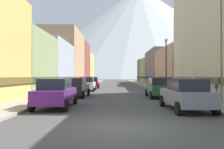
# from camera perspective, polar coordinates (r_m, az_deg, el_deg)

# --- Properties ---
(ground_plane) EXTENTS (400.00, 400.00, 0.00)m
(ground_plane) POSITION_cam_1_polar(r_m,az_deg,el_deg) (8.58, 2.06, -13.41)
(ground_plane) COLOR #414141
(sidewalk_left) EXTENTS (2.50, 100.00, 0.15)m
(sidewalk_left) POSITION_cam_1_polar(r_m,az_deg,el_deg) (43.82, -7.19, -2.85)
(sidewalk_left) COLOR gray
(sidewalk_left) RESTS_ON ground
(sidewalk_right) EXTENTS (2.50, 100.00, 0.15)m
(sidewalk_right) POSITION_cam_1_polar(r_m,az_deg,el_deg) (43.87, 9.22, -2.84)
(sidewalk_right) COLOR gray
(sidewalk_right) RESTS_ON ground
(storefront_left_1) EXTENTS (9.31, 8.60, 6.63)m
(storefront_left_1) POSITION_cam_1_polar(r_m,az_deg,el_deg) (26.49, -25.74, 2.35)
(storefront_left_1) COLOR #8C9966
(storefront_left_1) RESTS_ON ground
(storefront_left_2) EXTENTS (7.87, 11.34, 7.19)m
(storefront_left_2) POSITION_cam_1_polar(r_m,az_deg,el_deg) (35.54, -17.44, 2.06)
(storefront_left_2) COLOR #99A5B2
(storefront_left_2) RESTS_ON ground
(storefront_left_3) EXTENTS (9.24, 13.58, 11.26)m
(storefront_left_3) POSITION_cam_1_polar(r_m,az_deg,el_deg) (47.89, -13.51, 3.80)
(storefront_left_3) COLOR tan
(storefront_left_3) RESTS_ON ground
(storefront_left_4) EXTENTS (9.67, 11.03, 10.94)m
(storefront_left_4) POSITION_cam_1_polar(r_m,az_deg,el_deg) (60.40, -10.70, 2.78)
(storefront_left_4) COLOR brown
(storefront_left_4) RESTS_ON ground
(storefront_left_5) EXTENTS (7.64, 12.36, 9.25)m
(storefront_left_5) POSITION_cam_1_polar(r_m,az_deg,el_deg) (72.17, -7.99, 1.59)
(storefront_left_5) COLOR #D8B259
(storefront_left_5) RESTS_ON ground
(storefront_right_2) EXTENTS (6.89, 13.42, 6.50)m
(storefront_right_2) POSITION_cam_1_polar(r_m,az_deg,el_deg) (37.98, 17.58, 1.40)
(storefront_right_2) COLOR tan
(storefront_right_2) RESTS_ON ground
(storefront_right_3) EXTENTS (7.95, 13.43, 7.78)m
(storefront_right_3) POSITION_cam_1_polar(r_m,az_deg,el_deg) (51.49, 13.69, 1.61)
(storefront_right_3) COLOR #66605B
(storefront_right_3) RESTS_ON ground
(storefront_right_4) EXTENTS (9.54, 11.25, 6.92)m
(storefront_right_4) POSITION_cam_1_polar(r_m,az_deg,el_deg) (63.99, 11.86, 0.83)
(storefront_right_4) COLOR #8C9966
(storefront_right_4) RESTS_ON ground
(storefront_right_5) EXTENTS (9.84, 8.02, 7.37)m
(storefront_right_5) POSITION_cam_1_polar(r_m,az_deg,el_deg) (73.87, 10.48, 0.83)
(storefront_right_5) COLOR #66605B
(storefront_right_5) RESTS_ON ground
(car_left_0) EXTENTS (2.16, 4.44, 1.78)m
(car_left_0) POSITION_cam_1_polar(r_m,az_deg,el_deg) (13.98, -14.25, -4.63)
(car_left_0) COLOR #591E72
(car_left_0) RESTS_ON ground
(car_left_1) EXTENTS (2.18, 4.45, 1.78)m
(car_left_1) POSITION_cam_1_polar(r_m,az_deg,el_deg) (20.77, -9.27, -3.26)
(car_left_1) COLOR black
(car_left_1) RESTS_ON ground
(car_left_2) EXTENTS (2.11, 4.43, 1.78)m
(car_left_2) POSITION_cam_1_polar(r_m,az_deg,el_deg) (28.97, -6.40, -2.46)
(car_left_2) COLOR silver
(car_left_2) RESTS_ON ground
(car_left_3) EXTENTS (2.24, 4.48, 1.78)m
(car_left_3) POSITION_cam_1_polar(r_m,az_deg,el_deg) (35.75, -5.03, -2.08)
(car_left_3) COLOR #9E1111
(car_left_3) RESTS_ON ground
(car_right_0) EXTENTS (2.18, 4.45, 1.78)m
(car_right_0) POSITION_cam_1_polar(r_m,az_deg,el_deg) (13.19, 18.45, -4.88)
(car_right_0) COLOR slate
(car_right_0) RESTS_ON ground
(car_right_1) EXTENTS (2.15, 4.44, 1.78)m
(car_right_1) POSITION_cam_1_polar(r_m,az_deg,el_deg) (20.48, 12.01, -3.30)
(car_right_1) COLOR #265933
(car_right_1) RESTS_ON ground
(parking_meter_near) EXTENTS (0.14, 0.10, 1.33)m
(parking_meter_near) POSITION_cam_1_polar(r_m,az_deg,el_deg) (14.33, 25.31, -4.04)
(parking_meter_near) COLOR #595960
(parking_meter_near) RESTS_ON sidewalk_right
(trash_bin_right) EXTENTS (0.59, 0.59, 0.98)m
(trash_bin_right) POSITION_cam_1_polar(r_m,az_deg,el_deg) (17.74, 22.46, -4.55)
(trash_bin_right) COLOR #4C5156
(trash_bin_right) RESTS_ON sidewalk_right
(potted_plant_0) EXTENTS (0.55, 0.55, 0.80)m
(potted_plant_0) POSITION_cam_1_polar(r_m,az_deg,el_deg) (22.16, 19.74, -4.02)
(potted_plant_0) COLOR #4C4C51
(potted_plant_0) RESTS_ON sidewalk_right
(potted_plant_1) EXTENTS (0.72, 0.72, 0.98)m
(potted_plant_1) POSITION_cam_1_polar(r_m,az_deg,el_deg) (25.92, -14.49, -3.16)
(potted_plant_1) COLOR brown
(potted_plant_1) RESTS_ON sidewalk_left
(pedestrian_0) EXTENTS (0.36, 0.36, 1.63)m
(pedestrian_0) POSITION_cam_1_polar(r_m,az_deg,el_deg) (36.76, -8.73, -2.02)
(pedestrian_0) COLOR navy
(pedestrian_0) RESTS_ON sidewalk_left
(pedestrian_1) EXTENTS (0.36, 0.36, 1.76)m
(pedestrian_1) POSITION_cam_1_polar(r_m,az_deg,el_deg) (24.52, 16.01, -2.66)
(pedestrian_1) COLOR #333338
(pedestrian_1) RESTS_ON sidewalk_right
(pedestrian_2) EXTENTS (0.36, 0.36, 1.74)m
(pedestrian_2) POSITION_cam_1_polar(r_m,az_deg,el_deg) (19.28, 20.31, -3.29)
(pedestrian_2) COLOR navy
(pedestrian_2) RESTS_ON sidewalk_right
(streetlamp_right) EXTENTS (0.36, 0.36, 5.86)m
(streetlamp_right) POSITION_cam_1_polar(r_m,az_deg,el_deg) (24.72, 13.75, 4.36)
(streetlamp_right) COLOR black
(streetlamp_right) RESTS_ON sidewalk_right
(mountain_backdrop) EXTENTS (271.07, 271.07, 110.70)m
(mountain_backdrop) POSITION_cam_1_polar(r_m,az_deg,el_deg) (275.22, 7.06, 10.76)
(mountain_backdrop) COLOR silver
(mountain_backdrop) RESTS_ON ground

